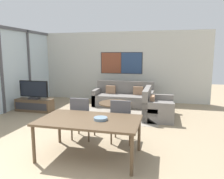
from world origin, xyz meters
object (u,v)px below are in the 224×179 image
dining_chair_left (82,117)px  fruit_bowl (101,118)px  sofa_main (124,98)px  coffee_table (115,106)px  television (34,90)px  dining_table (89,122)px  sofa_side (156,108)px  dining_chair_centre (122,120)px  tv_console (35,105)px

dining_chair_left → fruit_bowl: size_ratio=3.80×
sofa_main → coffee_table: 1.41m
television → dining_table: (2.93, -2.69, -0.06)m
television → sofa_side: 4.04m
television → dining_chair_centre: size_ratio=1.07×
coffee_table → dining_table: size_ratio=0.55×
tv_console → dining_table: dining_table is taller
sofa_main → dining_chair_left: (-0.29, -3.46, 0.24)m
dining_chair_centre → fruit_bowl: dining_chair_centre is taller
sofa_side → dining_table: sofa_side is taller
tv_console → television: size_ratio=1.21×
coffee_table → dining_table: bearing=-86.7°
television → sofa_side: (4.01, 0.23, -0.44)m
coffee_table → dining_chair_centre: dining_chair_centre is taller
tv_console → sofa_side: (4.01, 0.23, 0.08)m
television → dining_chair_left: bearing=-38.0°
coffee_table → fruit_bowl: 2.87m
coffee_table → fruit_bowl: bearing=-82.3°
tv_console → television: television is taller
sofa_side → dining_chair_centre: dining_chair_centre is taller
tv_console → dining_chair_centre: size_ratio=1.30×
dining_chair_left → dining_chair_centre: same height
dining_chair_centre → fruit_bowl: size_ratio=3.80×
dining_table → tv_console: bearing=137.5°
sofa_main → coffee_table: bearing=-90.0°
television → fruit_bowl: television is taller
television → dining_chair_centre: bearing=-29.8°
television → dining_chair_centre: television is taller
tv_console → dining_table: (2.93, -2.69, 0.46)m
dining_chair_left → dining_chair_centre: bearing=-0.2°
fruit_bowl → sofa_side: bearing=73.6°
sofa_main → dining_table: size_ratio=1.18×
television → coffee_table: 2.80m
sofa_main → sofa_side: (1.24, -1.30, -0.00)m
sofa_side → coffee_table: size_ratio=1.39×
fruit_bowl → sofa_main: bearing=95.1°
dining_chair_left → tv_console: bearing=142.0°
coffee_table → sofa_main: bearing=90.0°
dining_table → dining_chair_left: 0.90m
tv_console → fruit_bowl: 4.18m
sofa_main → dining_chair_left: dining_chair_left is taller
dining_table → dining_chair_left: size_ratio=1.92×
sofa_main → fruit_bowl: bearing=-84.9°
dining_chair_left → dining_chair_centre: (0.91, -0.00, 0.00)m
sofa_side → coffee_table: (-1.24, -0.12, 0.03)m
tv_console → fruit_bowl: fruit_bowl is taller
sofa_side → coffee_table: 1.25m
sofa_main → television: bearing=-151.2°
tv_console → dining_table: size_ratio=0.68×
sofa_side → dining_table: 3.14m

